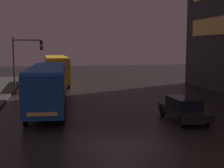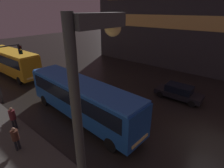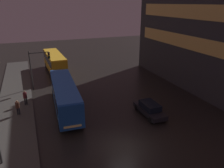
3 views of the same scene
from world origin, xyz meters
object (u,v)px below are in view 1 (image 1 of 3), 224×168
Objects in this scene: bus_near at (48,83)px; bus_far at (56,67)px; car_taxi at (183,109)px; traffic_light_main at (24,56)px.

bus_near is 1.11× the size of bus_far.
car_taxi is 0.81× the size of traffic_light_main.
bus_near is 9.83m from car_taxi.
car_taxi is at bearing 153.34° from bus_near.
bus_near reaches higher than car_taxi.
traffic_light_main is (-10.69, 12.87, 3.01)m from car_taxi.
bus_far is 1.87× the size of traffic_light_main.
bus_far is 2.30× the size of car_taxi.
bus_near is 8.50m from traffic_light_main.
traffic_light_main is at bearing -50.64° from car_taxi.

